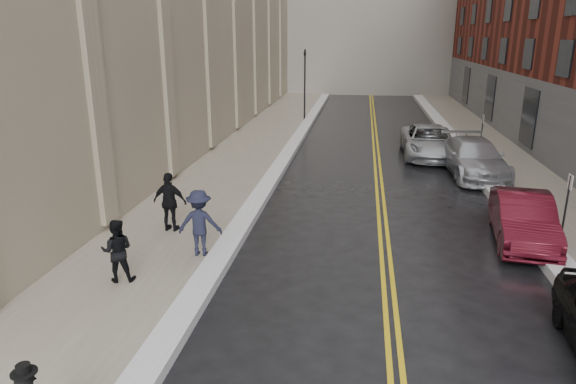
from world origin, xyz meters
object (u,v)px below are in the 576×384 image
(car_maroon, at_px, (523,219))
(car_silver_near, at_px, (474,158))
(pedestrian_c, at_px, (170,202))
(pedestrian_b, at_px, (200,223))
(car_silver_far, at_px, (429,141))
(pedestrian_a, at_px, (117,251))

(car_maroon, distance_m, car_silver_near, 7.99)
(car_silver_near, distance_m, pedestrian_c, 14.30)
(car_maroon, height_order, pedestrian_b, pedestrian_b)
(car_silver_far, bearing_deg, car_silver_near, -66.11)
(car_maroon, xyz_separation_m, car_silver_near, (0.06, 7.99, 0.07))
(pedestrian_a, height_order, pedestrian_b, pedestrian_b)
(car_silver_near, relative_size, pedestrian_c, 2.95)
(car_maroon, bearing_deg, pedestrian_c, -167.58)
(car_silver_far, bearing_deg, pedestrian_a, -120.64)
(car_maroon, height_order, pedestrian_c, pedestrian_c)
(car_maroon, height_order, car_silver_far, car_silver_far)
(car_silver_near, xyz_separation_m, pedestrian_b, (-9.59, -10.69, 0.29))
(car_silver_far, xyz_separation_m, pedestrian_c, (-9.52, -12.59, 0.30))
(car_maroon, bearing_deg, pedestrian_a, -150.35)
(car_maroon, relative_size, car_silver_near, 0.81)
(pedestrian_a, height_order, pedestrian_c, pedestrian_c)
(car_maroon, distance_m, pedestrian_c, 11.09)
(car_silver_far, distance_m, pedestrian_c, 15.78)
(car_maroon, bearing_deg, car_silver_near, 96.76)
(pedestrian_a, distance_m, pedestrian_b, 2.47)
(car_silver_far, relative_size, pedestrian_b, 3.03)
(car_maroon, height_order, pedestrian_a, pedestrian_a)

